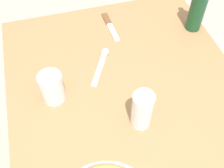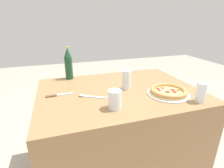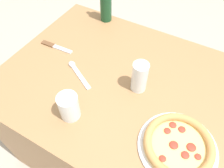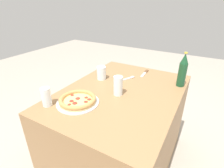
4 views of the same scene
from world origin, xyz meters
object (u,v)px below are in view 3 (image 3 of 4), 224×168
(pizza_veggie, at_px, (178,145))
(glass_red_wine, at_px, (69,107))
(spoon, at_px, (77,71))
(glass_water, at_px, (140,77))
(knife, at_px, (55,47))

(pizza_veggie, bearing_deg, glass_red_wine, 10.43)
(spoon, bearing_deg, glass_red_wine, 119.95)
(pizza_veggie, relative_size, glass_red_wine, 2.51)
(glass_water, height_order, spoon, glass_water)
(glass_red_wine, xyz_separation_m, knife, (0.31, -0.29, -0.05))
(glass_red_wine, xyz_separation_m, spoon, (0.12, -0.20, -0.05))
(pizza_veggie, xyz_separation_m, knife, (0.73, -0.21, -0.02))
(knife, bearing_deg, glass_water, 176.69)
(glass_water, relative_size, spoon, 0.78)
(glass_red_wine, bearing_deg, spoon, -60.05)
(pizza_veggie, relative_size, spoon, 1.56)
(glass_water, bearing_deg, knife, -3.31)
(glass_red_wine, bearing_deg, knife, -42.67)
(glass_water, bearing_deg, glass_red_wine, 55.95)
(pizza_veggie, distance_m, glass_water, 0.31)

